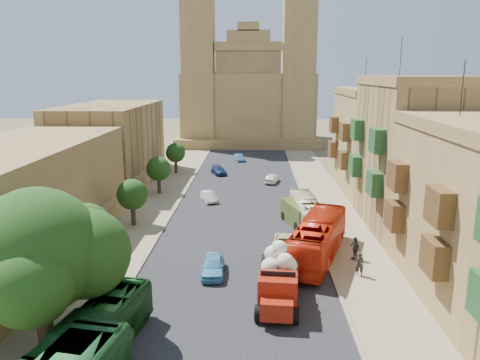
# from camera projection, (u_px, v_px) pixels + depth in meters

# --- Properties ---
(road_surface) EXTENTS (14.00, 140.00, 0.01)m
(road_surface) POSITION_uv_depth(u_px,v_px,m) (241.00, 208.00, 49.78)
(road_surface) COLOR black
(road_surface) RESTS_ON ground
(sidewalk_east) EXTENTS (5.00, 140.00, 0.01)m
(sidewalk_east) POSITION_uv_depth(u_px,v_px,m) (331.00, 209.00, 49.47)
(sidewalk_east) COLOR #867658
(sidewalk_east) RESTS_ON ground
(sidewalk_west) EXTENTS (5.00, 140.00, 0.01)m
(sidewalk_west) POSITION_uv_depth(u_px,v_px,m) (153.00, 207.00, 50.09)
(sidewalk_west) COLOR #867658
(sidewalk_west) RESTS_ON ground
(kerb_east) EXTENTS (0.25, 140.00, 0.12)m
(kerb_east) POSITION_uv_depth(u_px,v_px,m) (307.00, 208.00, 49.54)
(kerb_east) COLOR #867658
(kerb_east) RESTS_ON ground
(kerb_west) EXTENTS (0.25, 140.00, 0.12)m
(kerb_west) POSITION_uv_depth(u_px,v_px,m) (176.00, 207.00, 50.00)
(kerb_west) COLOR #867658
(kerb_west) RESTS_ON ground
(townhouse_c) EXTENTS (9.00, 14.00, 17.40)m
(townhouse_c) POSITION_uv_depth(u_px,v_px,m) (413.00, 153.00, 42.84)
(townhouse_c) COLOR olive
(townhouse_c) RESTS_ON ground
(townhouse_d) EXTENTS (9.00, 14.00, 15.90)m
(townhouse_d) POSITION_uv_depth(u_px,v_px,m) (375.00, 140.00, 56.65)
(townhouse_d) COLOR olive
(townhouse_d) RESTS_ON ground
(west_wall) EXTENTS (1.00, 40.00, 1.80)m
(west_wall) POSITION_uv_depth(u_px,v_px,m) (93.00, 229.00, 40.25)
(west_wall) COLOR olive
(west_wall) RESTS_ON ground
(west_building_low) EXTENTS (10.00, 28.00, 8.40)m
(west_building_low) POSITION_uv_depth(u_px,v_px,m) (14.00, 198.00, 37.75)
(west_building_low) COLOR olive
(west_building_low) RESTS_ON ground
(west_building_mid) EXTENTS (10.00, 22.00, 10.00)m
(west_building_mid) POSITION_uv_depth(u_px,v_px,m) (111.00, 142.00, 62.90)
(west_building_mid) COLOR olive
(west_building_mid) RESTS_ON ground
(church) EXTENTS (28.00, 22.50, 36.30)m
(church) POSITION_uv_depth(u_px,v_px,m) (249.00, 96.00, 95.02)
(church) COLOR olive
(church) RESTS_ON ground
(ficus_tree) EXTENTS (8.54, 7.86, 8.54)m
(ficus_tree) POSITION_uv_depth(u_px,v_px,m) (39.00, 255.00, 23.64)
(ficus_tree) COLOR #35241A
(ficus_tree) RESTS_ON ground
(street_tree_a) EXTENTS (3.57, 3.57, 5.49)m
(street_tree_a) POSITION_uv_depth(u_px,v_px,m) (86.00, 229.00, 31.75)
(street_tree_a) COLOR #35241A
(street_tree_a) RESTS_ON ground
(street_tree_b) EXTENTS (2.89, 2.89, 4.45)m
(street_tree_b) POSITION_uv_depth(u_px,v_px,m) (132.00, 195.00, 43.60)
(street_tree_b) COLOR #35241A
(street_tree_b) RESTS_ON ground
(street_tree_c) EXTENTS (2.90, 2.90, 4.46)m
(street_tree_c) POSITION_uv_depth(u_px,v_px,m) (159.00, 169.00, 55.29)
(street_tree_c) COLOR #35241A
(street_tree_c) RESTS_ON ground
(street_tree_d) EXTENTS (2.82, 2.82, 4.33)m
(street_tree_d) POSITION_uv_depth(u_px,v_px,m) (176.00, 153.00, 67.00)
(street_tree_d) COLOR #35241A
(street_tree_d) RESTS_ON ground
(red_truck) EXTENTS (2.99, 6.57, 3.74)m
(red_truck) POSITION_uv_depth(u_px,v_px,m) (279.00, 278.00, 28.94)
(red_truck) COLOR maroon
(red_truck) RESTS_ON ground
(olive_pickup) EXTENTS (3.49, 5.38, 2.05)m
(olive_pickup) POSITION_uv_depth(u_px,v_px,m) (300.00, 214.00, 44.24)
(olive_pickup) COLOR #41501E
(olive_pickup) RESTS_ON ground
(bus_green_north) EXTENTS (4.01, 9.97, 2.71)m
(bus_green_north) POSITION_uv_depth(u_px,v_px,m) (93.00, 337.00, 23.03)
(bus_green_north) COLOR #164B1B
(bus_green_north) RESTS_ON ground
(bus_red_east) EXTENTS (6.17, 11.65, 3.18)m
(bus_red_east) POSITION_uv_depth(u_px,v_px,m) (317.00, 239.00, 35.99)
(bus_red_east) COLOR red
(bus_red_east) RESTS_ON ground
(bus_cream_east) EXTENTS (2.70, 9.14, 2.51)m
(bus_cream_east) POSITION_uv_depth(u_px,v_px,m) (306.00, 210.00, 44.64)
(bus_cream_east) COLOR beige
(bus_cream_east) RESTS_ON ground
(car_blue_a) EXTENTS (1.71, 3.97, 1.33)m
(car_blue_a) POSITION_uv_depth(u_px,v_px,m) (213.00, 266.00, 33.24)
(car_blue_a) COLOR #4F9EC8
(car_blue_a) RESTS_ON ground
(car_white_a) EXTENTS (2.33, 3.63, 1.13)m
(car_white_a) POSITION_uv_depth(u_px,v_px,m) (209.00, 196.00, 52.35)
(car_white_a) COLOR white
(car_white_a) RESTS_ON ground
(car_cream) EXTENTS (2.34, 4.09, 1.07)m
(car_cream) POSITION_uv_depth(u_px,v_px,m) (284.00, 240.00, 38.70)
(car_cream) COLOR beige
(car_cream) RESTS_ON ground
(car_dkblue) EXTENTS (2.84, 4.22, 1.14)m
(car_dkblue) POSITION_uv_depth(u_px,v_px,m) (219.00, 170.00, 66.36)
(car_dkblue) COLOR navy
(car_dkblue) RESTS_ON ground
(car_white_b) EXTENTS (2.31, 3.88, 1.24)m
(car_white_b) POSITION_uv_depth(u_px,v_px,m) (272.00, 178.00, 61.26)
(car_white_b) COLOR white
(car_white_b) RESTS_ON ground
(car_blue_b) EXTENTS (1.94, 3.49, 1.09)m
(car_blue_b) POSITION_uv_depth(u_px,v_px,m) (239.00, 158.00, 76.52)
(car_blue_b) COLOR teal
(car_blue_b) RESTS_ON ground
(pedestrian_a) EXTENTS (0.69, 0.51, 1.74)m
(pedestrian_a) POSITION_uv_depth(u_px,v_px,m) (360.00, 264.00, 33.02)
(pedestrian_a) COLOR #252426
(pedestrian_a) RESTS_ON ground
(pedestrian_c) EXTENTS (0.84, 1.16, 1.83)m
(pedestrian_c) POSITION_uv_depth(u_px,v_px,m) (355.00, 248.00, 35.91)
(pedestrian_c) COLOR #2D2C2F
(pedestrian_c) RESTS_ON ground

